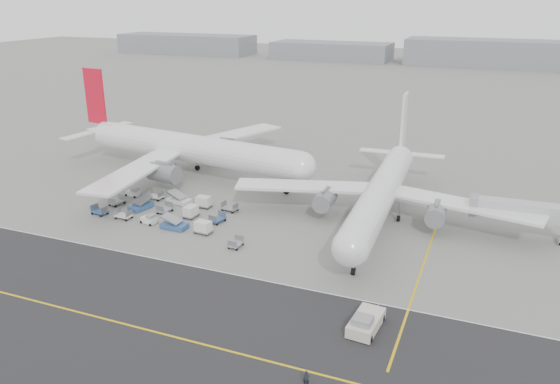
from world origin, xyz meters
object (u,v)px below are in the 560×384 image
at_px(jet_bridge, 523,213).
at_px(airliner_b, 382,191).
at_px(airliner_a, 187,148).
at_px(ground_crew_a, 306,379).
at_px(pushback_tug, 366,322).

bearing_deg(jet_bridge, airliner_b, -179.90).
relative_size(airliner_b, jet_bridge, 3.22).
distance_m(airliner_a, ground_crew_a, 71.67).
relative_size(airliner_a, ground_crew_a, 33.53).
bearing_deg(airliner_b, jet_bridge, 0.44).
xyz_separation_m(pushback_tug, ground_crew_a, (-3.10, -11.89, -0.04)).
height_order(airliner_a, airliner_b, airliner_a).
relative_size(airliner_a, jet_bridge, 3.71).
relative_size(airliner_a, airliner_b, 1.15).
distance_m(airliner_a, pushback_tug, 65.40).
relative_size(airliner_b, pushback_tug, 6.49).
bearing_deg(airliner_b, airliner_a, 166.03).
height_order(airliner_a, pushback_tug, airliner_a).
bearing_deg(airliner_b, pushback_tug, -82.77).
bearing_deg(pushback_tug, ground_crew_a, -99.67).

